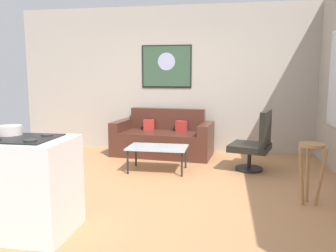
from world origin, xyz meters
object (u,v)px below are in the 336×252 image
object	(u,v)px
couch	(163,139)
coffee_table	(157,149)
mixing_bowl	(10,131)
bar_stool	(311,160)
wall_painting	(167,66)
armchair	(255,143)

from	to	relation	value
couch	coffee_table	bearing A→B (deg)	-84.02
couch	mixing_bowl	bearing A→B (deg)	-105.31
bar_stool	wall_painting	world-z (taller)	wall_painting
couch	armchair	world-z (taller)	armchair
mixing_bowl	couch	bearing A→B (deg)	74.69
bar_stool	wall_painting	size ratio (longest dim) A/B	0.73
bar_stool	mixing_bowl	world-z (taller)	mixing_bowl
coffee_table	bar_stool	world-z (taller)	bar_stool
mixing_bowl	wall_painting	bearing A→B (deg)	76.75
couch	coffee_table	world-z (taller)	couch
wall_painting	coffee_table	bearing A→B (deg)	-85.17
mixing_bowl	wall_painting	size ratio (longest dim) A/B	0.23
bar_stool	coffee_table	bearing A→B (deg)	152.20
wall_painting	armchair	bearing A→B (deg)	-38.43
couch	bar_stool	bearing A→B (deg)	-45.66
couch	mixing_bowl	distance (m)	3.40
armchair	mixing_bowl	bearing A→B (deg)	-136.07
bar_stool	mixing_bowl	distance (m)	3.20
couch	bar_stool	xyz separation A→B (m)	(2.10, -2.15, 0.23)
coffee_table	wall_painting	distance (m)	2.03
bar_stool	armchair	bearing A→B (deg)	110.71
coffee_table	wall_painting	size ratio (longest dim) A/B	0.93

